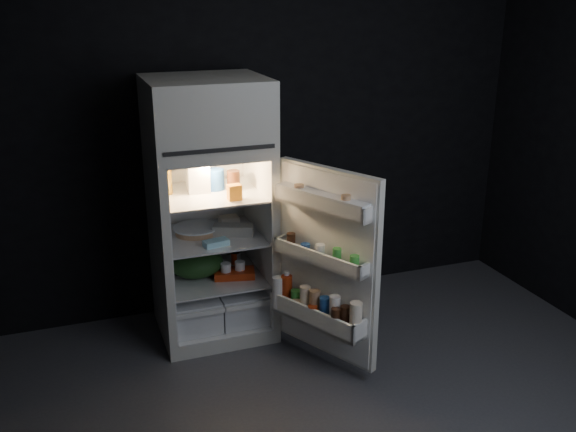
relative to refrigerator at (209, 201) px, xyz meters
name	(u,v)px	position (x,y,z in m)	size (l,w,h in m)	color
floor	(362,419)	(0.53, -1.32, -0.96)	(4.00, 3.40, 0.00)	#46464B
wall_back	(266,127)	(0.53, 0.38, 0.39)	(4.00, 0.00, 2.70)	black
refrigerator	(209,201)	(0.00, 0.00, 0.00)	(0.76, 0.71, 1.78)	silver
fridge_door	(324,268)	(0.55, -0.71, -0.28)	(0.50, 0.73, 1.22)	silver
milk_jug	(198,174)	(-0.07, 0.01, 0.19)	(0.14, 0.14, 0.24)	white
mayo_jar	(215,179)	(0.05, 0.02, 0.14)	(0.12, 0.12, 0.14)	#1C4898
jam_jar	(233,180)	(0.17, -0.02, 0.14)	(0.09, 0.09, 0.13)	black
amber_bottle	(166,178)	(-0.27, 0.03, 0.18)	(0.08, 0.08, 0.22)	#AC791B
small_carton	(234,192)	(0.11, -0.25, 0.12)	(0.09, 0.06, 0.10)	orange
egg_carton	(233,230)	(0.14, -0.09, -0.19)	(0.27, 0.10, 0.07)	#99958B
pie	(196,231)	(-0.09, 0.02, -0.21)	(0.28, 0.28, 0.04)	tan
flat_package	(216,243)	(-0.02, -0.25, -0.21)	(0.16, 0.08, 0.04)	#94D1E5
wrapped_pkg	(229,220)	(0.17, 0.14, -0.20)	(0.13, 0.11, 0.05)	#F1E1C5
produce_bag	(197,263)	(-0.11, -0.02, -0.43)	(0.37, 0.31, 0.20)	#193815
yogurt_tray	(234,274)	(0.13, -0.12, -0.50)	(0.27, 0.15, 0.05)	#B0300F
small_can_red	(236,258)	(0.20, 0.09, -0.48)	(0.06, 0.06, 0.09)	#B0300F
small_can_silver	(236,258)	(0.20, 0.09, -0.48)	(0.07, 0.07, 0.09)	silver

